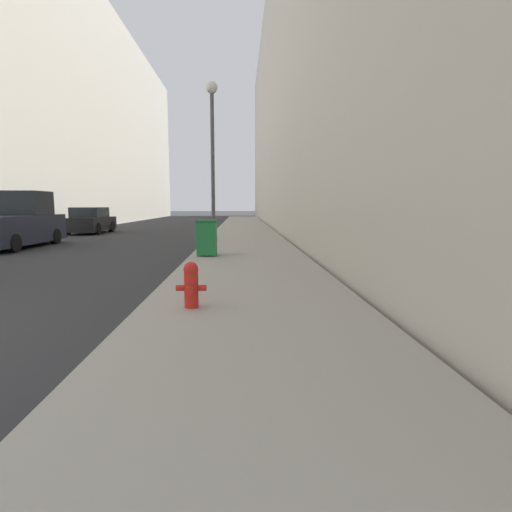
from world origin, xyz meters
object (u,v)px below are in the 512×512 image
object	(u,v)px
fire_hydrant	(191,284)
parked_sedan_near	(90,221)
pickup_truck	(13,224)
lamppost	(212,142)
trash_bin	(207,237)

from	to	relation	value
fire_hydrant	parked_sedan_near	size ratio (longest dim) A/B	0.17
fire_hydrant	pickup_truck	size ratio (longest dim) A/B	0.14
pickup_truck	lamppost	bearing A→B (deg)	8.49
fire_hydrant	pickup_truck	world-z (taller)	pickup_truck
trash_bin	lamppost	size ratio (longest dim) A/B	0.17
pickup_truck	trash_bin	bearing A→B (deg)	-26.15
lamppost	parked_sedan_near	bearing A→B (deg)	139.16
trash_bin	pickup_truck	xyz separation A→B (m)	(-7.81, 3.83, 0.22)
pickup_truck	parked_sedan_near	xyz separation A→B (m)	(0.07, 7.71, -0.21)
pickup_truck	parked_sedan_near	world-z (taller)	pickup_truck
trash_bin	parked_sedan_near	xyz separation A→B (m)	(-7.73, 11.55, 0.02)
trash_bin	lamppost	world-z (taller)	lamppost
lamppost	pickup_truck	xyz separation A→B (m)	(-7.67, -1.15, -3.33)
fire_hydrant	parked_sedan_near	world-z (taller)	parked_sedan_near
trash_bin	pickup_truck	bearing A→B (deg)	153.85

